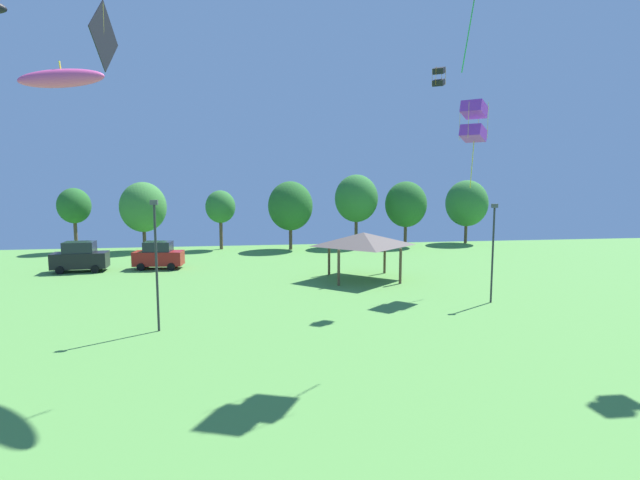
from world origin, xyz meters
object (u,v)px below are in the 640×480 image
Objects in this scene: parked_car_second_from_left at (158,255)px; treeline_tree_1 at (143,207)px; light_post_1 at (156,258)px; treeline_tree_3 at (290,206)px; kite_flying_7 at (474,121)px; treeline_tree_5 at (406,204)px; treeline_tree_2 at (220,207)px; treeline_tree_4 at (356,199)px; kite_flying_5 at (61,78)px; kite_flying_8 at (104,36)px; parked_car_leftmost at (80,257)px; treeline_tree_0 at (74,206)px; park_pavilion at (363,239)px; treeline_tree_6 at (467,203)px; kite_flying_3 at (439,77)px; light_post_0 at (493,247)px.

treeline_tree_1 is at bearing 112.07° from parked_car_second_from_left.
light_post_1 is at bearing -77.96° from treeline_tree_1.
kite_flying_7 is at bearing -63.74° from treeline_tree_3.
treeline_tree_5 is (22.55, 29.70, 1.11)m from light_post_1.
treeline_tree_2 is 0.79× the size of treeline_tree_4.
treeline_tree_2 is (6.51, 27.38, -8.09)m from kite_flying_5.
kite_flying_7 is 35.19m from treeline_tree_1.
treeline_tree_1 reaches higher than parked_car_second_from_left.
treeline_tree_4 is at bearing 64.58° from kite_flying_8.
parked_car_leftmost is 0.65× the size of treeline_tree_0.
treeline_tree_3 is (22.64, -1.51, -0.09)m from treeline_tree_0.
treeline_tree_6 is (17.37, 19.74, 1.72)m from park_pavilion.
kite_flying_8 reaches higher than light_post_1.
treeline_tree_1 reaches higher than park_pavilion.
kite_flying_3 is 39.96m from treeline_tree_0.
treeline_tree_1 is at bearing 93.24° from kite_flying_5.
kite_flying_3 reaches higher than treeline_tree_1.
kite_flying_7 reaches higher than parked_car_leftmost.
treeline_tree_1 is at bearing -177.56° from treeline_tree_2.
treeline_tree_6 is at bearing 10.73° from treeline_tree_5.
kite_flying_7 reaches higher than park_pavilion.
kite_flying_3 is 0.30× the size of parked_car_second_from_left.
kite_flying_8 is 0.56× the size of parked_car_leftmost.
kite_flying_7 is at bearing 10.42° from kite_flying_5.
park_pavilion is 19.12m from treeline_tree_4.
treeline_tree_4 is (16.84, 30.11, 1.80)m from light_post_1.
treeline_tree_4 is (21.67, 27.33, -7.24)m from kite_flying_5.
kite_flying_7 is at bearing -96.95° from treeline_tree_5.
treeline_tree_2 is at bearing 45.21° from parked_car_leftmost.
kite_flying_5 reaches higher than kite_flying_7.
treeline_tree_1 is 23.21m from treeline_tree_4.
kite_flying_7 is 23.52m from treeline_tree_5.
park_pavilion is (13.63, 17.63, -9.47)m from kite_flying_8.
treeline_tree_6 is at bearing 45.57° from light_post_1.
light_post_1 is at bearing -66.11° from treeline_tree_0.
parked_car_leftmost is 1.04× the size of parked_car_second_from_left.
kite_flying_3 reaches higher than treeline_tree_5.
treeline_tree_2 is at bearing 121.76° from park_pavilion.
kite_flying_8 is (-20.21, -13.46, 1.05)m from kite_flying_7.
kite_flying_8 is 0.58× the size of parked_car_second_from_left.
kite_flying_5 reaches higher than treeline_tree_2.
parked_car_leftmost is at bearing 106.15° from kite_flying_5.
treeline_tree_0 is 15.11m from treeline_tree_2.
kite_flying_8 is 43.25m from treeline_tree_5.
park_pavilion is at bearing 126.16° from light_post_0.
kite_flying_8 is 23.64m from light_post_0.
treeline_tree_1 is 0.97× the size of treeline_tree_6.
treeline_tree_2 is 0.85× the size of treeline_tree_6.
light_post_0 is 0.82× the size of treeline_tree_3.
treeline_tree_5 is at bearing 29.60° from parked_car_second_from_left.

